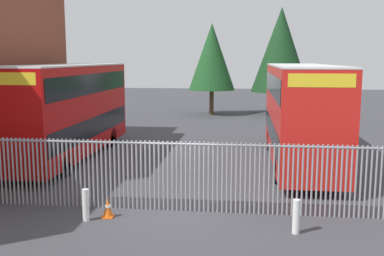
# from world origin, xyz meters

# --- Properties ---
(ground_plane) EXTENTS (100.00, 100.00, 0.00)m
(ground_plane) POSITION_xyz_m (0.00, 8.00, 0.00)
(ground_plane) COLOR #3D3D42
(palisade_fence) EXTENTS (15.72, 0.14, 2.35)m
(palisade_fence) POSITION_xyz_m (-0.48, 0.00, 1.18)
(palisade_fence) COLOR gray
(palisade_fence) RESTS_ON ground
(double_decker_bus_near_gate) EXTENTS (2.54, 10.81, 4.42)m
(double_decker_bus_near_gate) POSITION_xyz_m (-6.19, 6.90, 2.42)
(double_decker_bus_near_gate) COLOR #B70C0C
(double_decker_bus_near_gate) RESTS_ON ground
(double_decker_bus_behind_fence_left) EXTENTS (2.54, 10.81, 4.42)m
(double_decker_bus_behind_fence_left) POSITION_xyz_m (4.48, 6.90, 2.42)
(double_decker_bus_behind_fence_left) COLOR red
(double_decker_bus_behind_fence_left) RESTS_ON ground
(bollard_near_left) EXTENTS (0.20, 0.20, 0.95)m
(bollard_near_left) POSITION_xyz_m (-2.50, -1.18, 0.47)
(bollard_near_left) COLOR silver
(bollard_near_left) RESTS_ON ground
(bollard_center_front) EXTENTS (0.20, 0.20, 0.95)m
(bollard_center_front) POSITION_xyz_m (3.49, -1.45, 0.47)
(bollard_center_front) COLOR silver
(bollard_center_front) RESTS_ON ground
(traffic_cone_by_gate) EXTENTS (0.34, 0.34, 0.59)m
(traffic_cone_by_gate) POSITION_xyz_m (-1.95, -0.83, 0.29)
(traffic_cone_by_gate) COLOR orange
(traffic_cone_by_gate) RESTS_ON ground
(tree_tall_back) EXTENTS (4.88, 4.88, 8.88)m
(tree_tall_back) POSITION_xyz_m (4.88, 25.42, 5.40)
(tree_tall_back) COLOR #4C3823
(tree_tall_back) RESTS_ON ground
(tree_short_side) EXTENTS (3.84, 3.84, 7.58)m
(tree_short_side) POSITION_xyz_m (-0.80, 24.48, 4.82)
(tree_short_side) COLOR #4C3823
(tree_short_side) RESTS_ON ground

